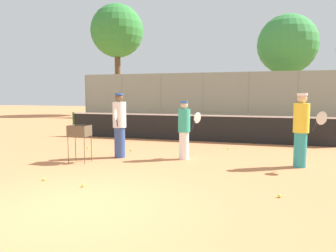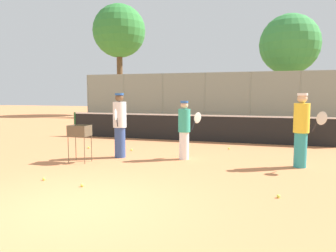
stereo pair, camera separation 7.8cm
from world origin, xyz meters
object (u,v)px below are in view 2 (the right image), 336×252
object	(u,v)px
player_red_cap	(184,129)
parked_car	(208,108)
player_yellow_shirt	(301,129)
tennis_net	(191,127)
player_white_outfit	(120,124)
ball_cart	(79,134)

from	to	relation	value
player_red_cap	parked_car	bearing A→B (deg)	42.12
player_red_cap	player_yellow_shirt	xyz separation A→B (m)	(3.13, -0.12, 0.11)
tennis_net	player_yellow_shirt	size ratio (longest dim) A/B	5.71
player_white_outfit	ball_cart	size ratio (longest dim) A/B	1.86
player_yellow_shirt	tennis_net	bearing A→B (deg)	177.26
player_white_outfit	player_yellow_shirt	world-z (taller)	player_white_outfit
ball_cart	player_white_outfit	bearing A→B (deg)	50.87
player_red_cap	ball_cart	xyz separation A→B (m)	(-2.67, -1.28, -0.08)
parked_car	player_white_outfit	bearing A→B (deg)	-87.24
tennis_net	parked_car	distance (m)	15.07
player_red_cap	ball_cart	world-z (taller)	player_red_cap
tennis_net	player_yellow_shirt	bearing A→B (deg)	-44.84
tennis_net	parked_car	xyz separation A→B (m)	(-2.12, 14.92, 0.10)
player_white_outfit	parked_car	world-z (taller)	player_white_outfit
player_white_outfit	player_yellow_shirt	bearing A→B (deg)	77.14
player_white_outfit	player_red_cap	bearing A→B (deg)	84.52
player_yellow_shirt	parked_car	xyz separation A→B (m)	(-5.95, 18.73, -0.33)
player_red_cap	player_yellow_shirt	size ratio (longest dim) A/B	0.88
player_white_outfit	tennis_net	bearing A→B (deg)	148.00
tennis_net	player_white_outfit	distance (m)	4.21
player_yellow_shirt	parked_car	distance (m)	19.65
tennis_net	ball_cart	world-z (taller)	tennis_net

